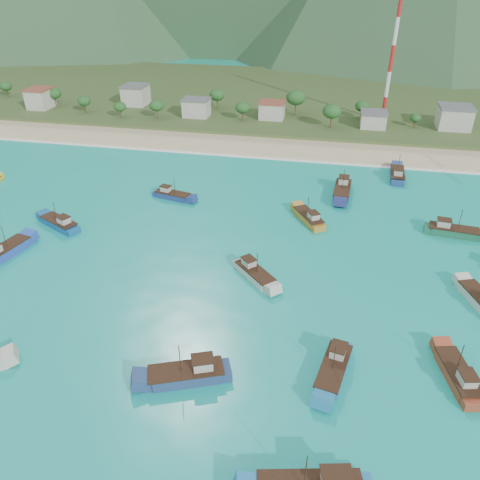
% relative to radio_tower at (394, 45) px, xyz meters
% --- Properties ---
extents(ground, '(600.00, 600.00, 0.00)m').
position_rel_radio_tower_xyz_m(ground, '(-28.48, -108.00, -25.63)').
color(ground, '#0D9789').
rests_on(ground, ground).
extents(beach, '(400.00, 18.00, 1.20)m').
position_rel_radio_tower_xyz_m(beach, '(-28.48, -29.00, -25.63)').
color(beach, beige).
rests_on(beach, ground).
extents(land, '(400.00, 110.00, 2.40)m').
position_rel_radio_tower_xyz_m(land, '(-28.48, 32.00, -25.63)').
color(land, '#385123').
rests_on(land, ground).
extents(surf_line, '(400.00, 2.50, 0.08)m').
position_rel_radio_tower_xyz_m(surf_line, '(-28.48, -38.50, -25.63)').
color(surf_line, white).
rests_on(surf_line, ground).
extents(village, '(212.08, 22.89, 6.73)m').
position_rel_radio_tower_xyz_m(village, '(-22.82, -4.78, -21.06)').
color(village, beige).
rests_on(village, ground).
extents(vegetation, '(279.04, 25.58, 8.96)m').
position_rel_radio_tower_xyz_m(vegetation, '(-32.63, -4.49, -20.49)').
color(vegetation, '#235623').
rests_on(vegetation, ground).
extents(radio_tower, '(1.20, 1.20, 48.05)m').
position_rel_radio_tower_xyz_m(radio_tower, '(0.00, 0.00, 0.00)').
color(radio_tower, red).
rests_on(radio_tower, ground).
extents(boat_1, '(5.18, 10.88, 6.19)m').
position_rel_radio_tower_xyz_m(boat_1, '(-12.46, -117.12, -24.89)').
color(boat_1, teal).
rests_on(boat_1, ground).
extents(boat_2, '(5.21, 10.47, 5.94)m').
position_rel_radio_tower_xyz_m(boat_2, '(3.71, -115.06, -24.94)').
color(boat_2, '#993E25').
rests_on(boat_2, ground).
extents(boat_4, '(7.73, 10.01, 5.88)m').
position_rel_radio_tower_xyz_m(boat_4, '(-19.04, -74.31, -24.95)').
color(boat_4, '#B87D29').
rests_on(boat_4, ground).
extents(boat_8, '(10.52, 7.27, 6.05)m').
position_rel_radio_tower_xyz_m(boat_8, '(-69.94, -87.39, -24.92)').
color(boat_8, '#125189').
rests_on(boat_8, ground).
extents(boat_10, '(10.98, 4.39, 6.31)m').
position_rel_radio_tower_xyz_m(boat_10, '(10.02, -74.33, -24.87)').
color(boat_10, '#1C6445').
rests_on(boat_10, ground).
extents(boat_14, '(5.64, 11.63, 6.60)m').
position_rel_radio_tower_xyz_m(boat_14, '(-74.26, -99.73, -24.82)').
color(boat_14, '#2649AF').
rests_on(boat_14, ground).
extents(boat_16, '(11.59, 7.19, 6.59)m').
position_rel_radio_tower_xyz_m(boat_16, '(-31.34, -122.07, -24.82)').
color(boat_16, navy).
rests_on(boat_16, ground).
extents(boat_20, '(9.74, 4.82, 5.53)m').
position_rel_radio_tower_xyz_m(boat_20, '(-51.37, -69.22, -25.01)').
color(boat_20, navy).
rests_on(boat_20, ground).
extents(boat_23, '(4.25, 12.16, 7.07)m').
position_rel_radio_tower_xyz_m(boat_23, '(-12.29, -59.07, -24.73)').
color(boat_23, navy).
rests_on(boat_23, ground).
extents(boat_26, '(8.97, 9.11, 5.83)m').
position_rel_radio_tower_xyz_m(boat_26, '(-26.82, -97.16, -24.96)').
color(boat_26, beige).
rests_on(boat_26, ground).
extents(boat_27, '(3.84, 11.12, 6.47)m').
position_rel_radio_tower_xyz_m(boat_27, '(1.40, -46.23, -24.84)').
color(boat_27, navy).
rests_on(boat_27, ground).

